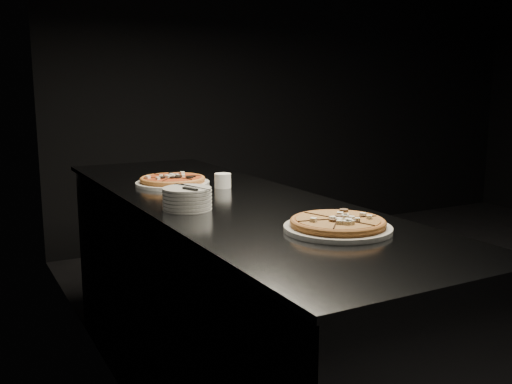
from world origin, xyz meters
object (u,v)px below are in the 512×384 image
counter (223,302)px  ramekin (223,180)px  pizza_tomato (173,181)px  cutlery (190,187)px  plate_stack (187,198)px  pizza_mushroom (338,224)px

counter → ramekin: 0.53m
pizza_tomato → cutlery: bearing=-103.6°
plate_stack → ramekin: size_ratio=2.43×
plate_stack → pizza_mushroom: bearing=-61.2°
pizza_mushroom → ramekin: 0.88m
pizza_tomato → ramekin: ramekin is taller
pizza_tomato → pizza_mushroom: bearing=-81.7°
counter → plate_stack: (-0.22, -0.16, 0.50)m
counter → plate_stack: 0.57m
pizza_mushroom → ramekin: (0.02, 0.88, 0.01)m
pizza_mushroom → pizza_tomato: same height
counter → plate_stack: bearing=-143.3°
ramekin → cutlery: bearing=-129.9°
cutlery → plate_stack: bearing=97.5°
counter → pizza_mushroom: pizza_mushroom is taller
cutlery → pizza_mushroom: bearing=-81.3°
plate_stack → cutlery: size_ratio=0.94×
counter → pizza_tomato: 0.61m
pizza_tomato → counter: bearing=-77.3°
pizza_tomato → ramekin: 0.25m
counter → ramekin: size_ratio=33.10×
plate_stack → ramekin: plate_stack is taller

